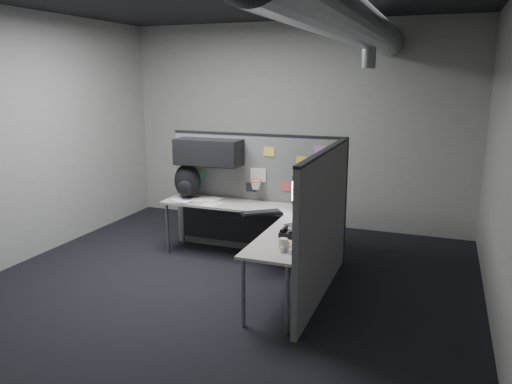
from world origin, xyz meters
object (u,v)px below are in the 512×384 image
at_px(phone, 289,233).
at_px(backpack, 187,182).
at_px(keyboard, 261,213).
at_px(monitor, 312,195).
at_px(desk, 257,221).

bearing_deg(phone, backpack, 158.89).
bearing_deg(backpack, keyboard, -14.48).
bearing_deg(phone, monitor, 101.52).
height_order(monitor, phone, monitor).
height_order(keyboard, backpack, backpack).
height_order(desk, monitor, monitor).
relative_size(phone, backpack, 0.43).
xyz_separation_m(desk, backpack, (-1.15, 0.33, 0.35)).
xyz_separation_m(monitor, backpack, (-1.79, 0.14, 0.00)).
bearing_deg(monitor, backpack, -176.28).
relative_size(monitor, phone, 2.70).
distance_m(phone, backpack, 2.13).
height_order(keyboard, phone, phone).
relative_size(desk, backpack, 4.93).
distance_m(monitor, phone, 1.01).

